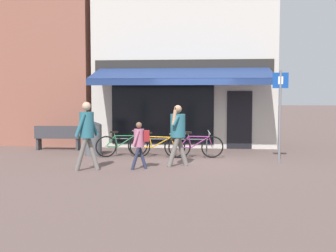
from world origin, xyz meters
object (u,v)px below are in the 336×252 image
at_px(litter_bin, 93,138).
at_px(park_bench, 58,137).
at_px(bicycle_green, 122,145).
at_px(pedestrian_second_adult, 87,129).
at_px(bicycle_orange, 157,146).
at_px(pedestrian_child, 140,140).
at_px(bicycle_purple, 196,146).
at_px(pedestrian_adult, 178,129).
at_px(parking_sign, 280,107).

xyz_separation_m(litter_bin, park_bench, (-1.64, 1.25, -0.10)).
xyz_separation_m(bicycle_green, pedestrian_second_adult, (-0.38, -2.55, 0.72)).
distance_m(bicycle_green, bicycle_orange, 1.14).
xyz_separation_m(bicycle_orange, litter_bin, (-2.10, 0.23, 0.20)).
xyz_separation_m(pedestrian_child, pedestrian_second_adult, (-1.34, -0.28, 0.31)).
height_order(bicycle_purple, litter_bin, litter_bin).
height_order(bicycle_orange, pedestrian_child, pedestrian_child).
distance_m(pedestrian_adult, pedestrian_child, 1.15).
bearing_deg(parking_sign, pedestrian_second_adult, -161.21).
bearing_deg(parking_sign, park_bench, 163.54).
xyz_separation_m(bicycle_green, park_bench, (-2.61, 1.37, 0.10)).
distance_m(bicycle_green, park_bench, 2.95).
xyz_separation_m(bicycle_orange, pedestrian_adult, (0.76, -1.56, 0.66)).
bearing_deg(parking_sign, bicycle_green, 170.41).
relative_size(bicycle_orange, litter_bin, 1.58).
relative_size(pedestrian_adult, parking_sign, 0.64).
distance_m(pedestrian_adult, park_bench, 5.46).
bearing_deg(pedestrian_adult, bicycle_orange, -67.53).
bearing_deg(bicycle_green, parking_sign, -35.19).
height_order(bicycle_green, parking_sign, parking_sign).
relative_size(pedestrian_child, park_bench, 0.78).
relative_size(bicycle_green, park_bench, 0.97).
bearing_deg(pedestrian_second_adult, litter_bin, -75.79).
bearing_deg(bicycle_purple, pedestrian_second_adult, -146.83).
relative_size(bicycle_purple, pedestrian_child, 1.37).
bearing_deg(litter_bin, bicycle_purple, -4.66).
distance_m(bicycle_purple, pedestrian_second_adult, 3.71).
bearing_deg(pedestrian_child, pedestrian_second_adult, 6.39).
bearing_deg(parking_sign, bicycle_purple, 164.76).
relative_size(litter_bin, park_bench, 0.69).
relative_size(bicycle_orange, park_bench, 1.09).
bearing_deg(pedestrian_child, litter_bin, -56.72).
xyz_separation_m(bicycle_purple, parking_sign, (2.42, -0.66, 1.23)).
xyz_separation_m(pedestrian_child, litter_bin, (-1.92, 2.40, -0.22)).
height_order(litter_bin, parking_sign, parking_sign).
xyz_separation_m(litter_bin, parking_sign, (5.72, -0.93, 1.05)).
bearing_deg(litter_bin, bicycle_orange, -6.37).
height_order(bicycle_green, park_bench, park_bench).
distance_m(pedestrian_adult, parking_sign, 3.05).
bearing_deg(bicycle_purple, bicycle_green, 168.15).
distance_m(bicycle_orange, pedestrian_child, 2.21).
bearing_deg(litter_bin, bicycle_green, -7.29).
height_order(bicycle_purple, pedestrian_second_adult, pedestrian_second_adult).
relative_size(bicycle_orange, pedestrian_second_adult, 0.99).
distance_m(bicycle_orange, parking_sign, 3.90).
distance_m(bicycle_green, bicycle_purple, 2.35).
bearing_deg(bicycle_green, litter_bin, 147.12).
distance_m(bicycle_orange, bicycle_purple, 1.21).
bearing_deg(pedestrian_child, bicycle_green, -72.67).
bearing_deg(bicycle_orange, litter_bin, 174.56).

